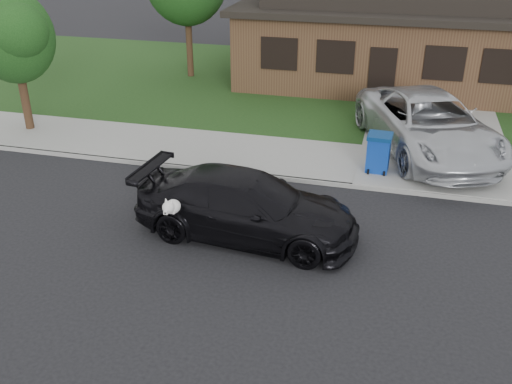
# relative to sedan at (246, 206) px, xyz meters

# --- Properties ---
(ground) EXTENTS (120.00, 120.00, 0.00)m
(ground) POSITION_rel_sedan_xyz_m (-1.59, -0.35, -0.76)
(ground) COLOR black
(ground) RESTS_ON ground
(sidewalk) EXTENTS (60.00, 3.00, 0.12)m
(sidewalk) POSITION_rel_sedan_xyz_m (-1.59, 4.65, -0.70)
(sidewalk) COLOR gray
(sidewalk) RESTS_ON ground
(curb) EXTENTS (60.00, 0.12, 0.12)m
(curb) POSITION_rel_sedan_xyz_m (-1.59, 3.15, -0.70)
(curb) COLOR gray
(curb) RESTS_ON ground
(lawn) EXTENTS (60.00, 13.00, 0.13)m
(lawn) POSITION_rel_sedan_xyz_m (-1.59, 12.65, -0.69)
(lawn) COLOR #193814
(lawn) RESTS_ON ground
(driveway) EXTENTS (4.50, 13.00, 0.14)m
(driveway) POSITION_rel_sedan_xyz_m (4.41, 9.65, -0.69)
(driveway) COLOR gray
(driveway) RESTS_ON ground
(sedan) EXTENTS (5.38, 2.70, 1.52)m
(sedan) POSITION_rel_sedan_xyz_m (0.00, 0.00, 0.00)
(sedan) COLOR black
(sedan) RESTS_ON ground
(minivan) EXTENTS (5.15, 7.01, 1.77)m
(minivan) POSITION_rel_sedan_xyz_m (4.10, 6.04, 0.27)
(minivan) COLOR silver
(minivan) RESTS_ON driveway
(recycling_bin) EXTENTS (0.71, 0.74, 1.12)m
(recycling_bin) POSITION_rel_sedan_xyz_m (2.75, 4.21, -0.07)
(recycling_bin) COLOR #0E359B
(recycling_bin) RESTS_ON sidewalk
(house) EXTENTS (12.60, 8.60, 4.65)m
(house) POSITION_rel_sedan_xyz_m (2.41, 14.65, 1.37)
(house) COLOR #422B1C
(house) RESTS_ON ground
(tree_2) EXTENTS (2.73, 2.60, 4.59)m
(tree_2) POSITION_rel_sedan_xyz_m (-8.97, 4.76, 2.51)
(tree_2) COLOR #332114
(tree_2) RESTS_ON ground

